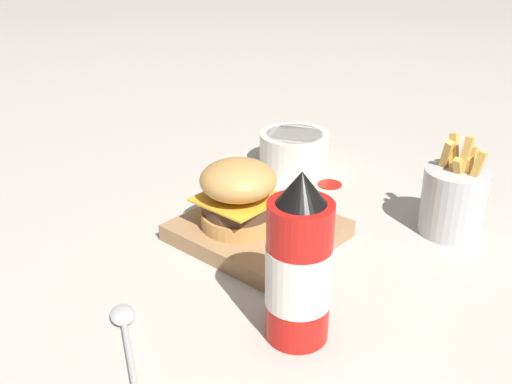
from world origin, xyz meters
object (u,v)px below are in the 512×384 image
(burger, at_px, (238,194))
(side_bowl, at_px, (294,149))
(serving_board, at_px, (256,232))
(ketchup_bottle, at_px, (299,267))
(spoon, at_px, (126,333))
(fries_basket, at_px, (454,200))

(burger, height_order, side_bowl, burger)
(serving_board, height_order, burger, burger)
(ketchup_bottle, xyz_separation_m, side_bowl, (0.30, -0.38, -0.06))
(burger, height_order, spoon, burger)
(serving_board, relative_size, side_bowl, 1.60)
(ketchup_bottle, distance_m, fries_basket, 0.33)
(burger, distance_m, spoon, 0.25)
(burger, height_order, fries_basket, fries_basket)
(ketchup_bottle, bearing_deg, burger, -30.42)
(serving_board, bearing_deg, spoon, 97.64)
(serving_board, bearing_deg, burger, 48.76)
(serving_board, distance_m, ketchup_bottle, 0.23)
(fries_basket, bearing_deg, side_bowl, -8.18)
(spoon, bearing_deg, ketchup_bottle, -105.75)
(fries_basket, bearing_deg, burger, 45.95)
(ketchup_bottle, relative_size, side_bowl, 1.56)
(serving_board, height_order, side_bowl, side_bowl)
(ketchup_bottle, bearing_deg, spoon, 42.68)
(burger, height_order, ketchup_bottle, ketchup_bottle)
(ketchup_bottle, relative_size, spoon, 1.16)
(fries_basket, relative_size, spoon, 0.89)
(ketchup_bottle, height_order, fries_basket, ketchup_bottle)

